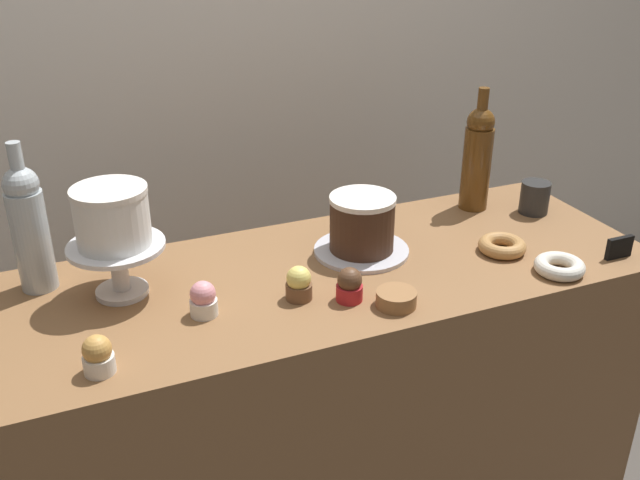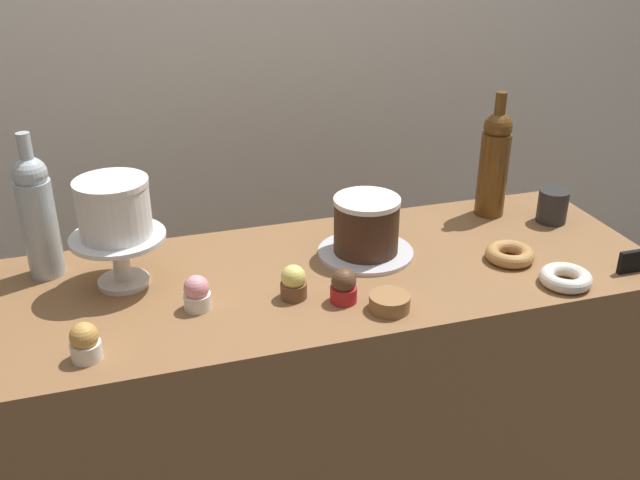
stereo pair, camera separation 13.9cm
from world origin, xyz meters
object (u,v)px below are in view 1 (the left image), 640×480
cookie_stack (396,299)px  cake_stand_pedestal (118,260)px  wine_bottle_amber (477,156)px  price_sign_chalkboard (619,247)px  chocolate_round_cake (362,223)px  cupcake_caramel (98,356)px  white_layer_cake (112,216)px  coffee_cup_ceramic (535,197)px  cupcake_strawberry (203,300)px  cupcake_chocolate (350,285)px  cupcake_lemon (299,284)px  wine_bottle_clear (29,226)px  donut_maple (502,246)px  donut_sugar (559,266)px

cookie_stack → cake_stand_pedestal: bearing=152.3°
wine_bottle_amber → price_sign_chalkboard: 0.43m
chocolate_round_cake → cupcake_caramel: size_ratio=2.07×
cake_stand_pedestal → cupcake_caramel: 0.28m
cake_stand_pedestal → chocolate_round_cake: 0.55m
cupcake_caramel → white_layer_cake: bearing=73.3°
cookie_stack → coffee_cup_ceramic: size_ratio=0.99×
white_layer_cake → cookie_stack: size_ratio=1.82×
chocolate_round_cake → cupcake_strawberry: (-0.41, -0.13, -0.04)m
wine_bottle_amber → cupcake_strawberry: 0.85m
wine_bottle_amber → price_sign_chalkboard: wine_bottle_amber is taller
coffee_cup_ceramic → cupcake_chocolate: bearing=-160.9°
cake_stand_pedestal → wine_bottle_amber: size_ratio=0.62×
cupcake_lemon → cookie_stack: (0.17, -0.10, -0.02)m
white_layer_cake → wine_bottle_clear: (-0.16, 0.10, -0.03)m
cookie_stack → cupcake_strawberry: bearing=162.3°
donut_maple → cupcake_strawberry: bearing=-180.0°
cupcake_lemon → coffee_cup_ceramic: size_ratio=0.87×
coffee_cup_ceramic → cake_stand_pedestal: bearing=-179.3°
white_layer_cake → cupcake_chocolate: white_layer_cake is taller
wine_bottle_clear → price_sign_chalkboard: bearing=-16.7°
cookie_stack → donut_maple: bearing=19.0°
cupcake_strawberry → wine_bottle_amber: bearing=17.5°
chocolate_round_cake → cupcake_chocolate: bearing=-122.3°
cupcake_lemon → chocolate_round_cake: bearing=33.6°
cupcake_chocolate → chocolate_round_cake: bearing=57.7°
cupcake_lemon → cookie_stack: size_ratio=0.88×
wine_bottle_amber → coffee_cup_ceramic: (0.13, -0.09, -0.10)m
wine_bottle_clear → cupcake_lemon: wine_bottle_clear is taller
cake_stand_pedestal → donut_sugar: cake_stand_pedestal is taller
cupcake_lemon → donut_sugar: (0.58, -0.12, -0.02)m
cupcake_caramel → coffee_cup_ceramic: bearing=13.5°
cake_stand_pedestal → donut_maple: bearing=-9.9°
cupcake_chocolate → cupcake_lemon: same height
cupcake_chocolate → cupcake_strawberry: same height
white_layer_cake → price_sign_chalkboard: (1.09, -0.28, -0.15)m
white_layer_cake → donut_sugar: white_layer_cake is taller
cupcake_strawberry → price_sign_chalkboard: size_ratio=1.06×
cupcake_lemon → coffee_cup_ceramic: coffee_cup_ceramic is taller
donut_sugar → price_sign_chalkboard: size_ratio=1.60×
donut_sugar → cupcake_strawberry: bearing=170.1°
wine_bottle_clear → donut_sugar: (1.07, -0.38, -0.13)m
wine_bottle_amber → cupcake_chocolate: (-0.51, -0.31, -0.11)m
wine_bottle_amber → white_layer_cake: bearing=-173.7°
wine_bottle_amber → price_sign_chalkboard: bearing=-69.2°
cupcake_chocolate → cupcake_strawberry: bearing=168.3°
white_layer_cake → wine_bottle_amber: bearing=6.3°
white_layer_cake → donut_sugar: (0.91, -0.28, -0.16)m
chocolate_round_cake → donut_maple: chocolate_round_cake is taller
cupcake_chocolate → donut_maple: 0.43m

